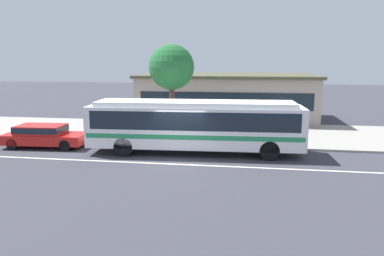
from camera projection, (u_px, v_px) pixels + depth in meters
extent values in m
plane|color=#373740|center=(179.00, 160.00, 18.34)|extent=(120.00, 120.00, 0.00)
cube|color=gray|center=(198.00, 132.00, 24.99)|extent=(60.00, 8.00, 0.12)
cube|color=silver|center=(176.00, 164.00, 17.57)|extent=(56.00, 0.16, 0.01)
cube|color=white|center=(195.00, 126.00, 19.44)|extent=(11.46, 3.02, 2.15)
cube|color=white|center=(195.00, 103.00, 19.22)|extent=(10.54, 2.68, 0.24)
cube|color=#19232D|center=(195.00, 118.00, 19.37)|extent=(10.78, 3.02, 0.95)
cube|color=#268A54|center=(195.00, 133.00, 19.52)|extent=(11.24, 3.04, 0.24)
cube|color=#19232D|center=(303.00, 120.00, 18.80)|extent=(0.22, 2.20, 1.03)
cylinder|color=black|center=(265.00, 141.00, 20.32)|extent=(1.01, 0.33, 1.00)
cylinder|color=black|center=(269.00, 151.00, 18.16)|extent=(1.01, 0.33, 1.00)
cylinder|color=black|center=(134.00, 138.00, 21.08)|extent=(1.01, 0.33, 1.00)
cylinder|color=black|center=(123.00, 147.00, 18.92)|extent=(1.01, 0.33, 1.00)
cube|color=red|center=(45.00, 138.00, 20.94)|extent=(4.74, 2.07, 0.55)
cube|color=red|center=(41.00, 129.00, 20.87)|extent=(2.69, 1.74, 0.50)
cube|color=#19232D|center=(41.00, 129.00, 20.86)|extent=(2.74, 1.76, 0.32)
cylinder|color=black|center=(77.00, 139.00, 21.62)|extent=(0.65, 0.25, 0.64)
cylinder|color=black|center=(65.00, 145.00, 20.05)|extent=(0.65, 0.25, 0.64)
cylinder|color=black|center=(28.00, 138.00, 21.91)|extent=(0.65, 0.25, 0.64)
cylinder|color=black|center=(12.00, 144.00, 20.34)|extent=(0.65, 0.25, 0.64)
cylinder|color=navy|center=(177.00, 132.00, 22.59)|extent=(0.14, 0.14, 0.91)
cylinder|color=navy|center=(178.00, 132.00, 22.46)|extent=(0.14, 0.14, 0.91)
cylinder|color=#9D4FA2|center=(177.00, 119.00, 22.38)|extent=(0.48, 0.48, 0.65)
sphere|color=#B8A892|center=(177.00, 113.00, 22.30)|extent=(0.21, 0.21, 0.21)
cylinder|color=gray|center=(273.00, 124.00, 20.51)|extent=(0.08, 0.08, 2.52)
cube|color=yellow|center=(274.00, 106.00, 20.31)|extent=(0.16, 0.43, 0.56)
cylinder|color=brown|center=(172.00, 110.00, 23.04)|extent=(0.36, 0.36, 3.42)
sphere|color=#236631|center=(172.00, 67.00, 22.54)|extent=(2.83, 2.83, 2.83)
cube|color=#A3948A|center=(227.00, 98.00, 30.86)|extent=(14.07, 7.58, 3.54)
cube|color=#19232D|center=(224.00, 101.00, 27.13)|extent=(12.94, 0.04, 1.27)
cube|color=#4C4C35|center=(228.00, 76.00, 30.51)|extent=(14.47, 7.98, 0.24)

